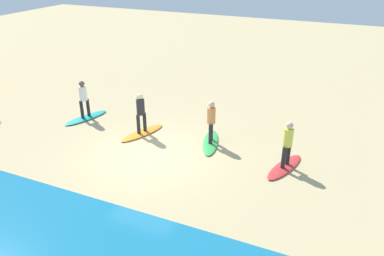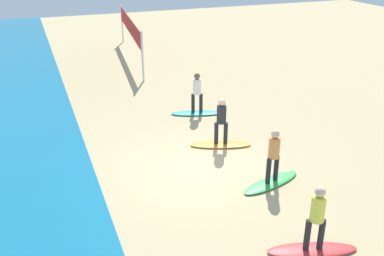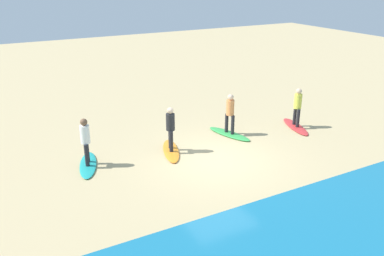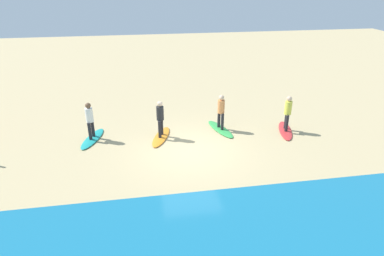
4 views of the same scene
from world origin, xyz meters
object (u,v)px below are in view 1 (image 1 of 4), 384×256
at_px(surfer_orange, 141,110).
at_px(surfer_teal, 83,96).
at_px(surfboard_green, 211,142).
at_px(surfboard_teal, 86,118).
at_px(surfboard_red, 285,167).
at_px(surfer_green, 211,119).
at_px(surfer_red, 288,141).
at_px(surfboard_orange, 142,133).

distance_m(surfer_orange, surfer_teal, 3.03).
xyz_separation_m(surfboard_green, surfboard_teal, (5.83, 0.05, 0.00)).
bearing_deg(surfboard_red, surfboard_teal, -77.10).
height_order(surfboard_red, surfboard_teal, same).
bearing_deg(surfer_orange, surfboard_green, -172.84).
relative_size(surfboard_teal, surfer_teal, 1.28).
xyz_separation_m(surfer_green, surfer_orange, (2.82, 0.35, 0.00)).
height_order(surfer_red, surfboard_green, surfer_red).
relative_size(surfer_red, surfer_orange, 1.00).
relative_size(surfboard_orange, surfer_orange, 1.28).
height_order(surfer_red, surfer_teal, same).
xyz_separation_m(surfer_red, surfer_orange, (5.77, -0.30, 0.00)).
distance_m(surfboard_green, surfboard_teal, 5.83).
relative_size(surfer_green, surfer_teal, 1.00).
bearing_deg(surfer_green, surfboard_orange, 7.16).
height_order(surfboard_orange, surfboard_teal, same).
bearing_deg(surfer_teal, surfer_red, 176.08).
xyz_separation_m(surfer_green, surfer_teal, (5.83, 0.05, 0.00)).
bearing_deg(surfboard_red, surfer_red, -73.17).
relative_size(surfboard_red, surfboard_green, 1.00).
bearing_deg(surfboard_red, surfer_teal, -77.10).
bearing_deg(surfboard_orange, surfer_green, 116.81).
relative_size(surfboard_green, surfer_orange, 1.28).
bearing_deg(surfboard_teal, surfboard_orange, 101.70).
distance_m(surfboard_red, surfboard_green, 3.03).
relative_size(surfer_red, surfer_teal, 1.00).
height_order(surfboard_orange, surfer_teal, surfer_teal).
bearing_deg(surfboard_orange, surfboard_teal, -76.16).
distance_m(surfer_red, surfboard_green, 3.18).
bearing_deg(surfboard_red, surfer_green, -85.58).
relative_size(surfboard_green, surfer_teal, 1.28).
height_order(surfboard_green, surfboard_teal, same).
bearing_deg(surfboard_red, surfer_orange, -76.11).
height_order(surfer_orange, surfboard_teal, surfer_orange).
xyz_separation_m(surfboard_red, surfboard_teal, (8.79, -0.60, 0.00)).
bearing_deg(surfboard_green, surfer_teal, -105.59).
bearing_deg(surfboard_orange, surfer_red, 106.70).
distance_m(surfboard_red, surfboard_teal, 8.81).
distance_m(surfboard_teal, surfer_teal, 0.99).
bearing_deg(surfboard_teal, surfer_red, 103.57).
relative_size(surfer_red, surfer_green, 1.00).
distance_m(surfer_green, surfboard_orange, 3.01).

